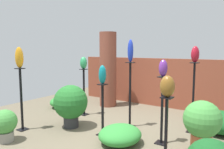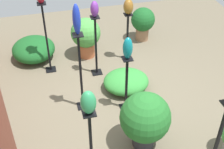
{
  "view_description": "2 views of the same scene",
  "coord_description": "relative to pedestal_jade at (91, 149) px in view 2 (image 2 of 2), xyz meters",
  "views": [
    {
      "loc": [
        2.38,
        -3.57,
        1.7
      ],
      "look_at": [
        -0.26,
        0.35,
        1.17
      ],
      "focal_mm": 35.0,
      "sensor_mm": 36.0,
      "label": 1
    },
    {
      "loc": [
        -3.96,
        1.04,
        3.73
      ],
      "look_at": [
        -0.23,
        0.1,
        0.84
      ],
      "focal_mm": 50.0,
      "sensor_mm": 36.0,
      "label": 2
    }
  ],
  "objects": [
    {
      "name": "potted_plant_mid_right",
      "position": [
        3.01,
        -0.48,
        -0.05
      ],
      "size": [
        0.62,
        0.62,
        0.87
      ],
      "color": "#B25B38",
      "rests_on": "ground"
    },
    {
      "name": "foliage_bed_west",
      "position": [
        3.19,
        0.62,
        -0.33
      ],
      "size": [
        0.92,
        0.89,
        0.45
      ],
      "primitive_type": "ellipsoid",
      "color": "#195923",
      "rests_on": "ground"
    },
    {
      "name": "potted_plant_front_left",
      "position": [
        0.37,
        -0.86,
        -0.01
      ],
      "size": [
        0.75,
        0.75,
        0.94
      ],
      "color": "#2D2D33",
      "rests_on": "ground"
    },
    {
      "name": "pedestal_cobalt",
      "position": [
        1.44,
        -0.12,
        0.11
      ],
      "size": [
        0.2,
        0.2,
        1.44
      ],
      "color": "black",
      "rests_on": "ground"
    },
    {
      "name": "art_vase_bronze",
      "position": [
        2.69,
        -1.28,
        0.64
      ],
      "size": [
        0.21,
        0.19,
        0.31
      ],
      "primitive_type": "ellipsoid",
      "color": "brown",
      "rests_on": "pedestal_bronze"
    },
    {
      "name": "art_vase_jade",
      "position": [
        0.0,
        0.0,
        0.81
      ],
      "size": [
        0.17,
        0.18,
        0.31
      ],
      "primitive_type": "ellipsoid",
      "color": "#2D9356",
      "rests_on": "pedestal_jade"
    },
    {
      "name": "ground_plane",
      "position": [
        1.35,
        -0.66,
        -0.55
      ],
      "size": [
        8.0,
        8.0,
        0.0
      ],
      "primitive_type": "plane",
      "color": "#6B604C"
    },
    {
      "name": "art_vase_cobalt",
      "position": [
        1.44,
        -0.12,
        1.13
      ],
      "size": [
        0.13,
        0.12,
        0.49
      ],
      "primitive_type": "ellipsoid",
      "color": "#192D9E",
      "rests_on": "pedestal_cobalt"
    },
    {
      "name": "potted_plant_walkway_edge",
      "position": [
        3.39,
        -1.86,
        -0.1
      ],
      "size": [
        0.54,
        0.54,
        0.78
      ],
      "color": "#936B4C",
      "rests_on": "ground"
    },
    {
      "name": "pedestal_violet",
      "position": [
        2.34,
        -0.56,
        0.01
      ],
      "size": [
        0.2,
        0.2,
        1.23
      ],
      "color": "black",
      "rests_on": "ground"
    },
    {
      "name": "pedestal_ruby",
      "position": [
        2.67,
        0.33,
        0.12
      ],
      "size": [
        0.2,
        0.2,
        1.45
      ],
      "color": "black",
      "rests_on": "ground"
    },
    {
      "name": "art_vase_teal",
      "position": [
        1.22,
        -0.83,
        0.67
      ],
      "size": [
        0.15,
        0.15,
        0.37
      ],
      "primitive_type": "ellipsoid",
      "color": "#0F727A",
      "rests_on": "pedestal_teal"
    },
    {
      "name": "pedestal_amber",
      "position": [
        -0.37,
        -1.57,
        0.06
      ],
      "size": [
        0.2,
        0.2,
        1.32
      ],
      "color": "black",
      "rests_on": "ground"
    },
    {
      "name": "pedestal_bronze",
      "position": [
        2.69,
        -1.28,
        -0.08
      ],
      "size": [
        0.2,
        0.2,
        1.04
      ],
      "color": "black",
      "rests_on": "ground"
    },
    {
      "name": "art_vase_violet",
      "position": [
        2.34,
        -0.56,
        0.83
      ],
      "size": [
        0.15,
        0.15,
        0.3
      ],
      "primitive_type": "ellipsoid",
      "color": "#6B2D8C",
      "rests_on": "pedestal_violet"
    },
    {
      "name": "pedestal_jade",
      "position": [
        0.0,
        0.0,
        0.0
      ],
      "size": [
        0.2,
        0.2,
        1.21
      ],
      "color": "black",
      "rests_on": "ground"
    },
    {
      "name": "pedestal_teal",
      "position": [
        1.22,
        -0.83,
        -0.08
      ],
      "size": [
        0.2,
        0.2,
        1.03
      ],
      "color": "black",
      "rests_on": "ground"
    },
    {
      "name": "foliage_bed_east",
      "position": [
        1.72,
        -0.98,
        -0.39
      ],
      "size": [
        0.76,
        0.84,
        0.33
      ],
      "primitive_type": "ellipsoid",
      "color": "#338C38",
      "rests_on": "ground"
    }
  ]
}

